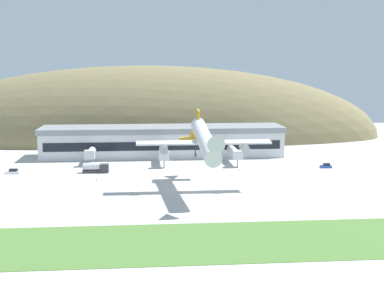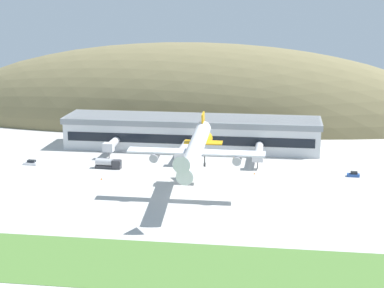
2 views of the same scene
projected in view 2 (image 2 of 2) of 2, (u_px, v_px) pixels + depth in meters
ground_plane at (181, 196)px, 173.35m from camera, size 317.99×317.99×0.00m
grass_strip_foreground at (146, 264)px, 130.16m from camera, size 286.19×24.24×0.08m
hill_backdrop at (191, 122)px, 270.95m from camera, size 219.82×58.51×67.05m
terminal_building at (192, 131)px, 224.75m from camera, size 89.39×18.14×11.15m
jetway_0 at (111, 145)px, 214.31m from camera, size 3.38×11.52×5.43m
jetway_1 at (183, 149)px, 208.46m from camera, size 3.38×16.36×5.43m
jetway_2 at (258, 152)px, 204.71m from camera, size 3.38×17.17×5.43m
cargo_airplane at (195, 150)px, 166.58m from camera, size 36.24×46.17×11.63m
service_car_0 at (31, 163)px, 204.73m from camera, size 4.63×2.23×1.52m
service_car_1 at (353, 174)px, 191.61m from camera, size 3.76×1.94×1.56m
fuel_truck at (108, 164)px, 200.30m from camera, size 8.27×2.54×3.11m
traffic_cone_0 at (254, 173)px, 194.19m from camera, size 0.52×0.52×0.58m
traffic_cone_1 at (101, 179)px, 188.57m from camera, size 0.52×0.52×0.58m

